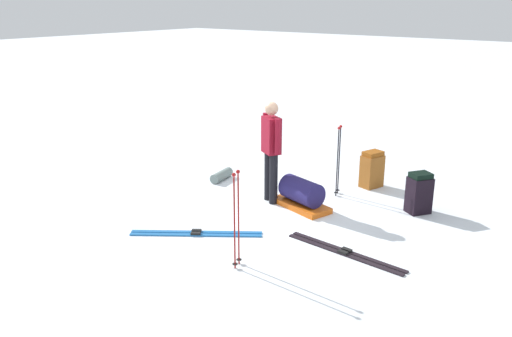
{
  "coord_description": "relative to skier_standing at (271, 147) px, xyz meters",
  "views": [
    {
      "loc": [
        6.31,
        4.92,
        3.27
      ],
      "look_at": [
        0.0,
        0.0,
        0.7
      ],
      "focal_mm": 37.21,
      "sensor_mm": 36.0,
      "label": 1
    }
  ],
  "objects": [
    {
      "name": "backpack_bright",
      "position": [
        -1.05,
        2.15,
        -0.63
      ],
      "size": [
        0.44,
        0.42,
        0.67
      ],
      "color": "black",
      "rests_on": "ground_plane"
    },
    {
      "name": "gear_sled",
      "position": [
        -0.08,
        0.56,
        -0.73
      ],
      "size": [
        0.7,
        1.09,
        0.49
      ],
      "color": "#D65C14",
      "rests_on": "ground_plane"
    },
    {
      "name": "backpack_large_dark",
      "position": [
        -1.71,
        1.01,
        -0.63
      ],
      "size": [
        0.44,
        0.36,
        0.67
      ],
      "color": "#92521D",
      "rests_on": "ground_plane"
    },
    {
      "name": "ski_poles_planted_near",
      "position": [
        2.1,
        1.02,
        -0.24
      ],
      "size": [
        0.19,
        0.11,
        1.28
      ],
      "color": "maroon",
      "rests_on": "ground_plane"
    },
    {
      "name": "ski_pair_far",
      "position": [
        1.73,
        -0.07,
        -0.94
      ],
      "size": [
        1.27,
        1.65,
        0.05
      ],
      "color": "#1E62A8",
      "rests_on": "ground_plane"
    },
    {
      "name": "skier_standing",
      "position": [
        0.0,
        0.0,
        0.0
      ],
      "size": [
        0.36,
        0.51,
        1.7
      ],
      "color": "black",
      "rests_on": "ground_plane"
    },
    {
      "name": "sleeping_mat_rolled",
      "position": [
        -0.31,
        -1.38,
        -0.86
      ],
      "size": [
        0.57,
        0.27,
        0.18
      ],
      "primitive_type": "cylinder",
      "rotation": [
        0.0,
        1.57,
        3.32
      ],
      "color": "slate",
      "rests_on": "ground_plane"
    },
    {
      "name": "ski_pair_near",
      "position": [
        0.94,
        1.93,
        -0.94
      ],
      "size": [
        0.28,
        1.78,
        0.05
      ],
      "color": "black",
      "rests_on": "ground_plane"
    },
    {
      "name": "ski_poles_planted_far",
      "position": [
        -0.96,
        0.72,
        -0.27
      ],
      "size": [
        0.2,
        0.11,
        1.23
      ],
      "color": "black",
      "rests_on": "ground_plane"
    },
    {
      "name": "ground_plane",
      "position": [
        0.45,
        0.03,
        -0.95
      ],
      "size": [
        80.0,
        80.0,
        0.0
      ],
      "primitive_type": "plane",
      "color": "white"
    }
  ]
}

